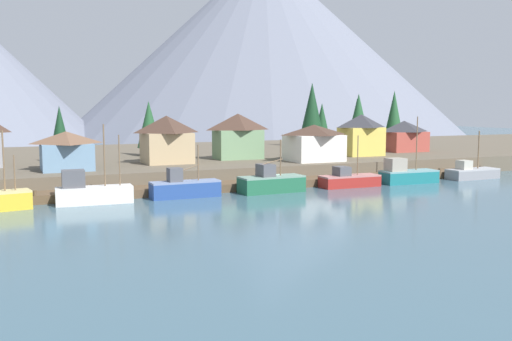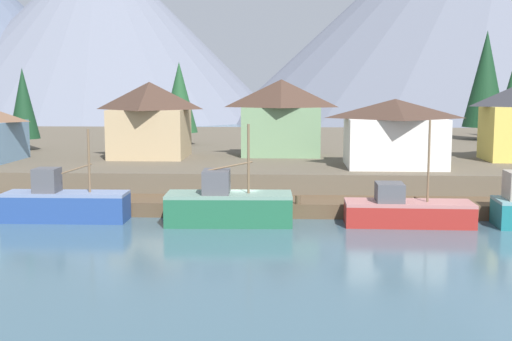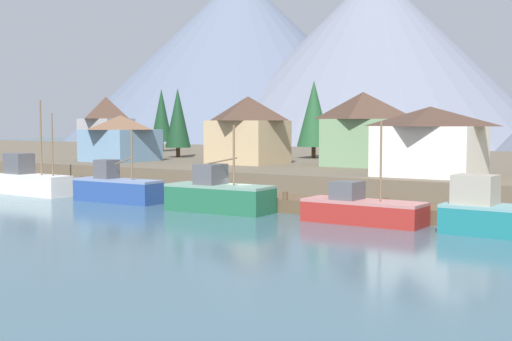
% 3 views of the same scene
% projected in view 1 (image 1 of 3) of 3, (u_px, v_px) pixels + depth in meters
% --- Properties ---
extents(ground_plane, '(400.00, 400.00, 1.00)m').
position_uv_depth(ground_plane, '(216.00, 177.00, 91.07)').
color(ground_plane, '#3D5B6B').
extents(dock, '(80.00, 4.00, 1.60)m').
position_uv_depth(dock, '(263.00, 184.00, 74.57)').
color(dock, brown).
rests_on(dock, ground_plane).
extents(shoreline_bank, '(400.00, 56.00, 2.50)m').
position_uv_depth(shoreline_bank, '(194.00, 159.00, 101.79)').
color(shoreline_bank, brown).
rests_on(shoreline_bank, ground_plane).
extents(mountain_east_peak, '(150.20, 150.20, 68.93)m').
position_uv_depth(mountain_east_peak, '(264.00, 44.00, 216.92)').
color(mountain_east_peak, slate).
rests_on(mountain_east_peak, ground_plane).
extents(fishing_boat_white, '(8.30, 2.86, 8.73)m').
position_uv_depth(fishing_boat_white, '(91.00, 192.00, 62.34)').
color(fishing_boat_white, silver).
rests_on(fishing_boat_white, ground_plane).
extents(fishing_boat_blue, '(8.21, 2.49, 6.17)m').
position_uv_depth(fishing_boat_blue, '(184.00, 188.00, 66.79)').
color(fishing_boat_blue, navy).
rests_on(fishing_boat_blue, ground_plane).
extents(fishing_boat_green, '(8.30, 3.40, 6.56)m').
position_uv_depth(fishing_boat_green, '(271.00, 183.00, 70.76)').
color(fishing_boat_green, '#1E5B3D').
rests_on(fishing_boat_green, ground_plane).
extents(fishing_boat_red, '(8.23, 2.90, 6.84)m').
position_uv_depth(fishing_boat_red, '(349.00, 180.00, 75.68)').
color(fishing_boat_red, maroon).
rests_on(fishing_boat_red, ground_plane).
extents(fishing_boat_teal, '(8.29, 3.23, 9.28)m').
position_uv_depth(fishing_boat_teal, '(407.00, 174.00, 79.25)').
color(fishing_boat_teal, '#196B70').
rests_on(fishing_boat_teal, ground_plane).
extents(fishing_boat_grey, '(8.24, 3.04, 7.10)m').
position_uv_depth(fishing_boat_grey, '(472.00, 173.00, 84.17)').
color(fishing_boat_grey, gray).
rests_on(fishing_boat_grey, ground_plane).
extents(house_white, '(8.02, 6.62, 5.47)m').
position_uv_depth(house_white, '(314.00, 142.00, 85.44)').
color(house_white, silver).
rests_on(house_white, shoreline_bank).
extents(house_blue, '(6.58, 7.07, 4.98)m').
position_uv_depth(house_blue, '(66.00, 150.00, 73.32)').
color(house_blue, '#6689A8').
rests_on(house_blue, shoreline_bank).
extents(house_tan, '(6.93, 6.63, 6.86)m').
position_uv_depth(house_tan, '(167.00, 139.00, 82.23)').
color(house_tan, tan).
rests_on(house_tan, shoreline_bank).
extents(house_yellow, '(6.83, 5.15, 6.90)m').
position_uv_depth(house_yellow, '(361.00, 135.00, 94.87)').
color(house_yellow, gold).
rests_on(house_yellow, shoreline_bank).
extents(house_red, '(7.76, 5.74, 5.60)m').
position_uv_depth(house_red, '(404.00, 136.00, 103.84)').
color(house_red, '#9E4238').
rests_on(house_red, shoreline_bank).
extents(house_green, '(7.51, 4.41, 7.09)m').
position_uv_depth(house_green, '(238.00, 136.00, 88.63)').
color(house_green, '#6B8E66').
rests_on(house_green, shoreline_bank).
extents(conifer_near_right, '(3.95, 3.95, 11.36)m').
position_uv_depth(conifer_near_right, '(394.00, 115.00, 112.97)').
color(conifer_near_right, '#4C3823').
rests_on(conifer_near_right, shoreline_bank).
extents(conifer_mid_left, '(4.59, 4.59, 10.73)m').
position_uv_depth(conifer_mid_left, '(358.00, 118.00, 111.14)').
color(conifer_mid_left, '#4C3823').
rests_on(conifer_mid_left, shoreline_bank).
extents(conifer_mid_right, '(3.07, 3.07, 8.30)m').
position_uv_depth(conifer_mid_right, '(60.00, 131.00, 81.91)').
color(conifer_mid_right, '#4C3823').
rests_on(conifer_mid_right, shoreline_bank).
extents(conifer_back_left, '(3.59, 3.59, 9.93)m').
position_uv_depth(conifer_back_left, '(357.00, 118.00, 122.82)').
color(conifer_back_left, '#4C3823').
rests_on(conifer_back_left, shoreline_bank).
extents(conifer_back_right, '(5.08, 5.08, 13.02)m').
position_uv_depth(conifer_back_right, '(312.00, 111.00, 115.51)').
color(conifer_back_right, '#4C3823').
rests_on(conifer_back_right, shoreline_bank).
extents(conifer_centre, '(3.95, 3.95, 9.10)m').
position_uv_depth(conifer_centre, '(149.00, 124.00, 94.18)').
color(conifer_centre, '#4C3823').
rests_on(conifer_centre, shoreline_bank).
extents(conifer_far_left, '(3.60, 3.60, 8.94)m').
position_uv_depth(conifer_far_left, '(322.00, 121.00, 120.39)').
color(conifer_far_left, '#4C3823').
rests_on(conifer_far_left, shoreline_bank).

